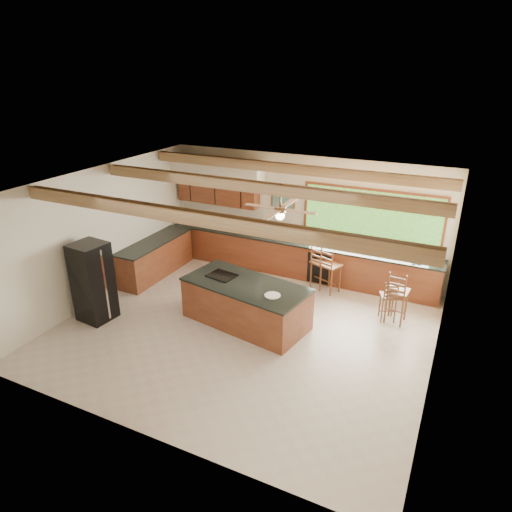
% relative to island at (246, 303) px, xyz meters
% --- Properties ---
extents(ground, '(7.20, 7.20, 0.00)m').
position_rel_island_xyz_m(ground, '(0.10, -0.22, -0.45)').
color(ground, beige).
rests_on(ground, ground).
extents(room_shell, '(7.27, 6.54, 3.02)m').
position_rel_island_xyz_m(room_shell, '(-0.06, 0.43, 1.76)').
color(room_shell, silver).
rests_on(room_shell, ground).
extents(counter_run, '(7.12, 3.10, 1.24)m').
position_rel_island_xyz_m(counter_run, '(-0.71, 2.30, 0.01)').
color(counter_run, brown).
rests_on(counter_run, ground).
extents(island, '(2.76, 1.64, 0.92)m').
position_rel_island_xyz_m(island, '(0.00, 0.00, 0.00)').
color(island, brown).
rests_on(island, ground).
extents(refrigerator, '(0.73, 0.71, 1.70)m').
position_rel_island_xyz_m(refrigerator, '(-2.95, -1.21, 0.40)').
color(refrigerator, black).
rests_on(refrigerator, ground).
extents(bar_stool_a, '(0.53, 0.53, 1.13)m').
position_rel_island_xyz_m(bar_stool_a, '(1.17, 2.04, 0.22)').
color(bar_stool_a, brown).
rests_on(bar_stool_a, ground).
extents(bar_stool_b, '(0.51, 0.52, 1.09)m').
position_rel_island_xyz_m(bar_stool_b, '(0.88, 2.17, 0.19)').
color(bar_stool_b, brown).
rests_on(bar_stool_b, ground).
extents(bar_stool_c, '(0.44, 0.44, 0.94)m').
position_rel_island_xyz_m(bar_stool_c, '(2.64, 1.33, 0.11)').
color(bar_stool_c, brown).
rests_on(bar_stool_c, ground).
extents(bar_stool_d, '(0.46, 0.46, 1.19)m').
position_rel_island_xyz_m(bar_stool_d, '(2.81, 1.32, 0.25)').
color(bar_stool_d, brown).
rests_on(bar_stool_d, ground).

